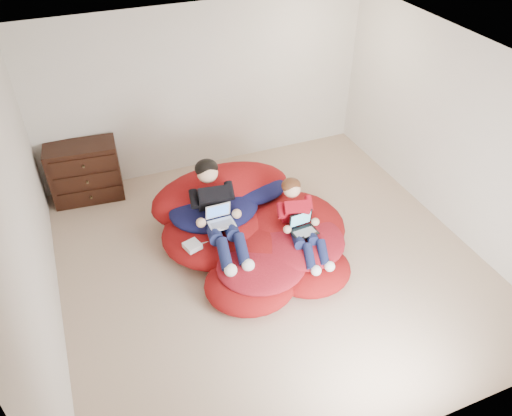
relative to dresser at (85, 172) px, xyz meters
The scene contains 9 objects.
room_shell 2.95m from the dresser, 49.74° to the right, with size 5.10×5.10×2.77m.
dresser is the anchor object (origin of this frame).
beanbag_pile 2.58m from the dresser, 46.10° to the right, with size 2.35×2.33×0.89m.
cream_pillow 1.78m from the dresser, 42.75° to the right, with size 0.44×0.28×0.28m, color silver.
older_boy 2.32m from the dresser, 53.60° to the right, with size 0.43×1.30×0.85m.
younger_boy 3.22m from the dresser, 45.56° to the right, with size 0.40×1.07×0.71m.
laptop_white 2.40m from the dresser, 55.16° to the right, with size 0.30×0.26×0.22m.
laptop_black 3.28m from the dresser, 46.56° to the right, with size 0.32×0.26×0.23m.
power_adapter 2.28m from the dresser, 64.68° to the right, with size 0.18×0.18×0.07m, color silver.
Camera 1 is at (-1.87, -4.14, 4.35)m, focal length 35.00 mm.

